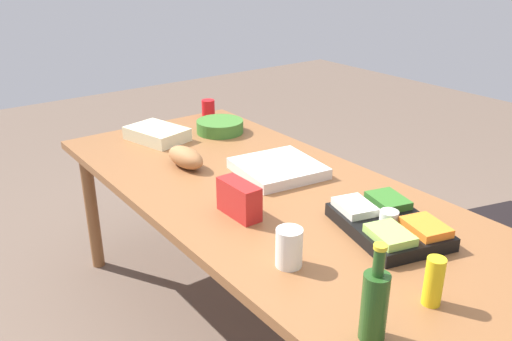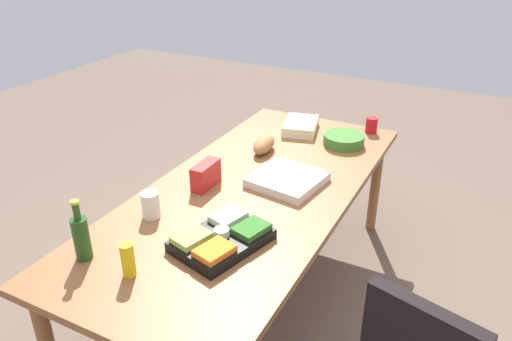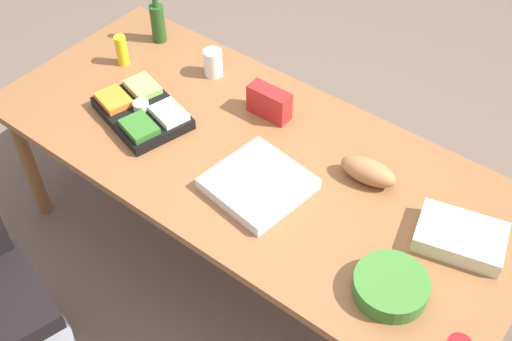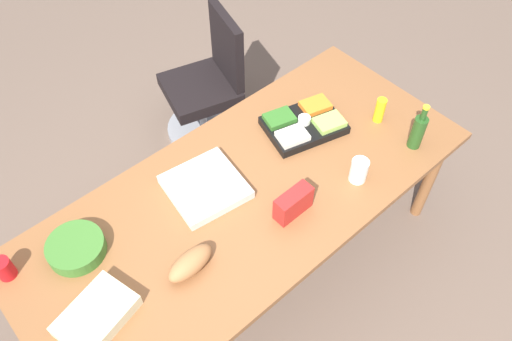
{
  "view_description": "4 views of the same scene",
  "coord_description": "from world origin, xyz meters",
  "px_view_note": "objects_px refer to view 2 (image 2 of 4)",
  "views": [
    {
      "loc": [
        -1.63,
        1.3,
        1.75
      ],
      "look_at": [
        0.11,
        0.01,
        0.84
      ],
      "focal_mm": 37.24,
      "sensor_mm": 36.0,
      "label": 1
    },
    {
      "loc": [
        -2.12,
        -1.12,
        2.1
      ],
      "look_at": [
        0.07,
        0.01,
        0.86
      ],
      "focal_mm": 34.77,
      "sensor_mm": 36.0,
      "label": 2
    },
    {
      "loc": [
        1.2,
        -1.51,
        2.67
      ],
      "look_at": [
        0.1,
        -0.1,
        0.8
      ],
      "focal_mm": 44.31,
      "sensor_mm": 36.0,
      "label": 3
    },
    {
      "loc": [
        0.99,
        1.18,
        2.85
      ],
      "look_at": [
        -0.11,
        -0.05,
        0.81
      ],
      "focal_mm": 35.73,
      "sensor_mm": 36.0,
      "label": 4
    }
  ],
  "objects_px": {
    "mayo_jar": "(151,205)",
    "salad_bowl": "(344,140)",
    "pizza_box": "(287,180)",
    "veggie_tray": "(222,238)",
    "wine_bottle": "(81,237)",
    "mustard_bottle": "(128,260)",
    "sheet_cake": "(301,126)",
    "red_solo_cup": "(372,125)",
    "chip_bag_red": "(206,175)",
    "bread_loaf": "(264,145)",
    "conference_table": "(252,200)"
  },
  "relations": [
    {
      "from": "red_solo_cup",
      "to": "pizza_box",
      "type": "height_order",
      "value": "red_solo_cup"
    },
    {
      "from": "wine_bottle",
      "to": "mustard_bottle",
      "type": "height_order",
      "value": "wine_bottle"
    },
    {
      "from": "conference_table",
      "to": "veggie_tray",
      "type": "bearing_deg",
      "value": -166.56
    },
    {
      "from": "conference_table",
      "to": "bread_loaf",
      "type": "bearing_deg",
      "value": 18.57
    },
    {
      "from": "veggie_tray",
      "to": "sheet_cake",
      "type": "xyz_separation_m",
      "value": [
        1.44,
        0.22,
        -0.0
      ]
    },
    {
      "from": "sheet_cake",
      "to": "salad_bowl",
      "type": "xyz_separation_m",
      "value": [
        -0.1,
        -0.35,
        0.0
      ]
    },
    {
      "from": "chip_bag_red",
      "to": "mustard_bottle",
      "type": "xyz_separation_m",
      "value": [
        -0.8,
        -0.13,
        0.01
      ]
    },
    {
      "from": "red_solo_cup",
      "to": "veggie_tray",
      "type": "bearing_deg",
      "value": 171.8
    },
    {
      "from": "conference_table",
      "to": "chip_bag_red",
      "type": "xyz_separation_m",
      "value": [
        -0.09,
        0.24,
        0.14
      ]
    },
    {
      "from": "sheet_cake",
      "to": "mustard_bottle",
      "type": "xyz_separation_m",
      "value": [
        -1.8,
        0.02,
        0.04
      ]
    },
    {
      "from": "mayo_jar",
      "to": "mustard_bottle",
      "type": "bearing_deg",
      "value": -153.31
    },
    {
      "from": "pizza_box",
      "to": "mayo_jar",
      "type": "distance_m",
      "value": 0.78
    },
    {
      "from": "red_solo_cup",
      "to": "mayo_jar",
      "type": "bearing_deg",
      "value": 156.97
    },
    {
      "from": "wine_bottle",
      "to": "sheet_cake",
      "type": "relative_size",
      "value": 0.9
    },
    {
      "from": "veggie_tray",
      "to": "mustard_bottle",
      "type": "xyz_separation_m",
      "value": [
        -0.36,
        0.23,
        0.04
      ]
    },
    {
      "from": "pizza_box",
      "to": "veggie_tray",
      "type": "xyz_separation_m",
      "value": [
        -0.68,
        0.02,
        0.01
      ]
    },
    {
      "from": "pizza_box",
      "to": "veggie_tray",
      "type": "relative_size",
      "value": 0.74
    },
    {
      "from": "veggie_tray",
      "to": "chip_bag_red",
      "type": "relative_size",
      "value": 2.42
    },
    {
      "from": "pizza_box",
      "to": "conference_table",
      "type": "bearing_deg",
      "value": 142.89
    },
    {
      "from": "conference_table",
      "to": "salad_bowl",
      "type": "height_order",
      "value": "salad_bowl"
    },
    {
      "from": "wine_bottle",
      "to": "mustard_bottle",
      "type": "xyz_separation_m",
      "value": [
        -0.0,
        -0.25,
        -0.03
      ]
    },
    {
      "from": "sheet_cake",
      "to": "bread_loaf",
      "type": "bearing_deg",
      "value": 171.0
    },
    {
      "from": "salad_bowl",
      "to": "mustard_bottle",
      "type": "distance_m",
      "value": 1.74
    },
    {
      "from": "mayo_jar",
      "to": "salad_bowl",
      "type": "xyz_separation_m",
      "value": [
        1.3,
        -0.57,
        -0.03
      ]
    },
    {
      "from": "chip_bag_red",
      "to": "salad_bowl",
      "type": "distance_m",
      "value": 1.03
    },
    {
      "from": "conference_table",
      "to": "bread_loaf",
      "type": "height_order",
      "value": "bread_loaf"
    },
    {
      "from": "red_solo_cup",
      "to": "chip_bag_red",
      "type": "distance_m",
      "value": 1.34
    },
    {
      "from": "conference_table",
      "to": "veggie_tray",
      "type": "xyz_separation_m",
      "value": [
        -0.53,
        -0.13,
        0.1
      ]
    },
    {
      "from": "red_solo_cup",
      "to": "mayo_jar",
      "type": "relative_size",
      "value": 0.82
    },
    {
      "from": "red_solo_cup",
      "to": "mayo_jar",
      "type": "distance_m",
      "value": 1.72
    },
    {
      "from": "bread_loaf",
      "to": "salad_bowl",
      "type": "xyz_separation_m",
      "value": [
        0.34,
        -0.42,
        -0.01
      ]
    },
    {
      "from": "bread_loaf",
      "to": "salad_bowl",
      "type": "bearing_deg",
      "value": -50.73
    },
    {
      "from": "veggie_tray",
      "to": "mustard_bottle",
      "type": "distance_m",
      "value": 0.43
    },
    {
      "from": "red_solo_cup",
      "to": "wine_bottle",
      "type": "height_order",
      "value": "wine_bottle"
    },
    {
      "from": "mayo_jar",
      "to": "sheet_cake",
      "type": "distance_m",
      "value": 1.41
    },
    {
      "from": "wine_bottle",
      "to": "chip_bag_red",
      "type": "xyz_separation_m",
      "value": [
        0.8,
        -0.12,
        -0.04
      ]
    },
    {
      "from": "conference_table",
      "to": "salad_bowl",
      "type": "distance_m",
      "value": 0.86
    },
    {
      "from": "mayo_jar",
      "to": "chip_bag_red",
      "type": "relative_size",
      "value": 0.67
    },
    {
      "from": "wine_bottle",
      "to": "bread_loaf",
      "type": "bearing_deg",
      "value": -8.44
    },
    {
      "from": "wine_bottle",
      "to": "mustard_bottle",
      "type": "distance_m",
      "value": 0.26
    },
    {
      "from": "wine_bottle",
      "to": "sheet_cake",
      "type": "bearing_deg",
      "value": -8.57
    },
    {
      "from": "chip_bag_red",
      "to": "sheet_cake",
      "type": "relative_size",
      "value": 0.62
    },
    {
      "from": "bread_loaf",
      "to": "veggie_tray",
      "type": "height_order",
      "value": "bread_loaf"
    },
    {
      "from": "red_solo_cup",
      "to": "mayo_jar",
      "type": "xyz_separation_m",
      "value": [
        -1.59,
        0.67,
        0.01
      ]
    },
    {
      "from": "salad_bowl",
      "to": "mustard_bottle",
      "type": "height_order",
      "value": "mustard_bottle"
    },
    {
      "from": "wine_bottle",
      "to": "veggie_tray",
      "type": "relative_size",
      "value": 0.6
    },
    {
      "from": "conference_table",
      "to": "sheet_cake",
      "type": "xyz_separation_m",
      "value": [
        0.91,
        0.09,
        0.1
      ]
    },
    {
      "from": "sheet_cake",
      "to": "wine_bottle",
      "type": "bearing_deg",
      "value": 171.43
    },
    {
      "from": "mayo_jar",
      "to": "mustard_bottle",
      "type": "relative_size",
      "value": 0.87
    },
    {
      "from": "red_solo_cup",
      "to": "bread_loaf",
      "type": "xyz_separation_m",
      "value": [
        -0.63,
        0.52,
        -0.01
      ]
    }
  ]
}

